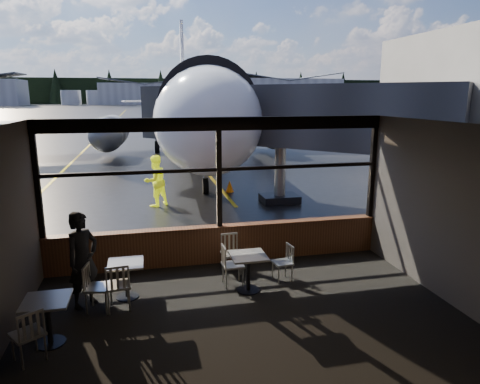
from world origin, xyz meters
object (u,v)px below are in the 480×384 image
object	(u,v)px
chair_near_e	(282,263)
chair_left_s	(28,335)
cafe_table_near	(248,273)
chair_near_w	(233,265)
ground_crew	(155,181)
cafe_table_mid	(127,280)
cone_nose	(230,186)
airliner	(189,70)
chair_near_n	(231,254)
chair_mid_s	(118,286)
passenger	(83,260)
cafe_table_left	(49,322)
jet_bridge	(288,143)
chair_mid_w	(98,288)

from	to	relation	value
chair_near_e	chair_left_s	bearing A→B (deg)	104.28
cafe_table_near	chair_near_e	bearing A→B (deg)	21.33
chair_near_w	ground_crew	world-z (taller)	ground_crew
cafe_table_mid	chair_left_s	bearing A→B (deg)	-127.12
chair_near_e	cone_nose	size ratio (longest dim) A/B	1.69
airliner	cafe_table_mid	bearing A→B (deg)	-96.11
chair_near_e	ground_crew	size ratio (longest dim) A/B	0.44
chair_left_s	chair_near_w	bearing A→B (deg)	-6.40
cafe_table_near	chair_near_n	distance (m)	1.01
cafe_table_near	chair_near_w	size ratio (longest dim) A/B	0.87
chair_near_w	chair_mid_s	distance (m)	2.39
cafe_table_near	cone_nose	bearing A→B (deg)	80.99
chair_near_e	passenger	world-z (taller)	passenger
cafe_table_left	chair_mid_s	bearing A→B (deg)	42.97
passenger	cafe_table_near	bearing A→B (deg)	-48.37
airliner	cafe_table_left	bearing A→B (deg)	-98.39
chair_near_w	chair_left_s	distance (m)	4.07
cafe_table_left	chair_near_e	size ratio (longest dim) A/B	0.96
airliner	cafe_table_near	xyz separation A→B (m)	(-1.24, -21.58, -5.24)
passenger	cone_nose	world-z (taller)	passenger
chair_near_e	cafe_table_left	bearing A→B (deg)	100.50
airliner	passenger	size ratio (longest dim) A/B	19.65
jet_bridge	ground_crew	distance (m)	5.11
chair_mid_w	passenger	bearing A→B (deg)	-125.88
cafe_table_left	cone_nose	distance (m)	11.62
cafe_table_near	chair_mid_w	world-z (taller)	chair_mid_w
chair_mid_w	ground_crew	size ratio (longest dim) A/B	0.50
cafe_table_mid	cone_nose	size ratio (longest dim) A/B	1.55
chair_near_e	airliner	bearing A→B (deg)	-9.18
cafe_table_near	airliner	bearing A→B (deg)	86.72
cafe_table_mid	chair_mid_s	bearing A→B (deg)	-107.67
chair_mid_s	cone_nose	size ratio (longest dim) A/B	1.98
cafe_table_mid	cafe_table_left	size ratio (longest dim) A/B	0.95
jet_bridge	chair_near_e	world-z (taller)	jet_bridge
chair_near_n	cone_nose	bearing A→B (deg)	-104.16
airliner	jet_bridge	bearing A→B (deg)	-78.16
chair_near_w	ground_crew	bearing A→B (deg)	-170.75
chair_near_n	chair_mid_w	size ratio (longest dim) A/B	0.97
passenger	ground_crew	bearing A→B (deg)	31.19
chair_mid_s	ground_crew	world-z (taller)	ground_crew
chair_near_n	chair_left_s	bearing A→B (deg)	32.06
cafe_table_near	chair_near_w	xyz separation A→B (m)	(-0.26, 0.33, 0.06)
chair_near_w	chair_mid_w	distance (m)	2.74
ground_crew	jet_bridge	bearing A→B (deg)	140.40
chair_left_s	cafe_table_left	bearing A→B (deg)	28.79
chair_near_n	passenger	size ratio (longest dim) A/B	0.48
cafe_table_mid	cone_nose	bearing A→B (deg)	66.53
airliner	chair_mid_w	world-z (taller)	airliner
jet_bridge	cafe_table_near	bearing A→B (deg)	-114.66
cafe_table_near	cone_nose	world-z (taller)	cafe_table_near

